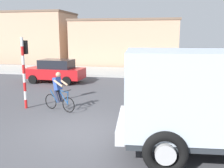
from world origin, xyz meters
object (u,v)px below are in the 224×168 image
(car_red_near, at_px, (55,71))
(truck_foreground, at_px, (221,96))
(cyclist, at_px, (59,91))
(traffic_light_pole, at_px, (24,63))
(pedestrian_near_kerb, at_px, (198,75))

(car_red_near, bearing_deg, truck_foreground, -46.21)
(truck_foreground, relative_size, cyclist, 3.27)
(cyclist, distance_m, traffic_light_pole, 2.03)
(truck_foreground, height_order, pedestrian_near_kerb, truck_foreground)
(cyclist, height_order, traffic_light_pole, traffic_light_pole)
(truck_foreground, height_order, traffic_light_pole, traffic_light_pole)
(truck_foreground, xyz_separation_m, traffic_light_pole, (-7.62, 3.12, 0.40))
(cyclist, xyz_separation_m, pedestrian_near_kerb, (6.60, 6.03, -0.02))
(truck_foreground, distance_m, cyclist, 6.74)
(truck_foreground, distance_m, traffic_light_pole, 8.24)
(car_red_near, bearing_deg, cyclist, -65.29)
(traffic_light_pole, xyz_separation_m, pedestrian_near_kerb, (8.24, 5.90, -1.22))
(truck_foreground, xyz_separation_m, cyclist, (-5.98, 2.99, -0.80))
(car_red_near, bearing_deg, pedestrian_near_kerb, -1.31)
(cyclist, xyz_separation_m, car_red_near, (-2.87, 6.24, -0.05))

